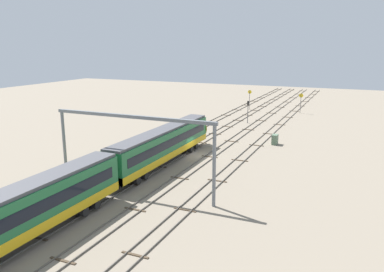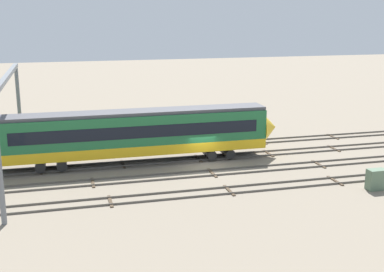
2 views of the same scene
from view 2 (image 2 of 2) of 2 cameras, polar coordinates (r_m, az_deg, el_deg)
ground_plane at (r=45.93m, az=1.48°, el=-3.39°), size 209.58×209.58×0.00m
track_near_foreground at (r=39.72m, az=4.23°, el=-6.11°), size 193.58×2.40×0.16m
track_second_near at (r=43.82m, az=2.30°, el=-4.15°), size 193.58×2.40×0.16m
track_with_train at (r=48.01m, az=0.72°, el=-2.53°), size 193.58×2.40×0.16m
track_second_far at (r=52.27m, az=-0.60°, el=-1.16°), size 193.58×2.40×0.16m
overhead_gantry at (r=43.28m, az=-19.98°, el=3.72°), size 0.40×19.54×8.72m
relay_cabinet at (r=42.26m, az=20.06°, el=-4.63°), size 1.46×0.85×1.64m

